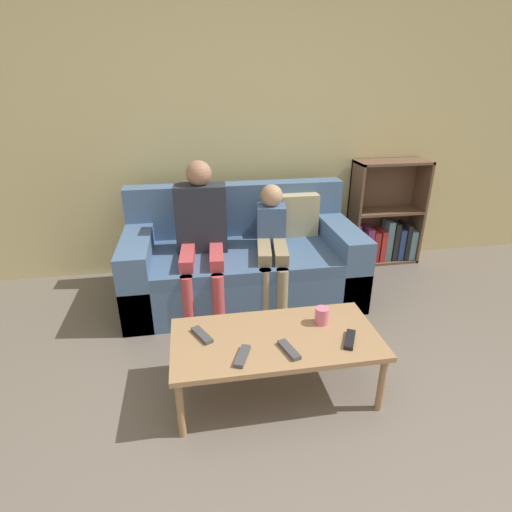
# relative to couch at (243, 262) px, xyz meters

# --- Properties ---
(ground_plane) EXTENTS (22.00, 22.00, 0.00)m
(ground_plane) POSITION_rel_couch_xyz_m (0.00, -1.91, -0.29)
(ground_plane) COLOR #70665B
(wall_back) EXTENTS (12.00, 0.06, 2.60)m
(wall_back) POSITION_rel_couch_xyz_m (0.00, 0.63, 1.01)
(wall_back) COLOR beige
(wall_back) RESTS_ON ground_plane
(couch) EXTENTS (1.85, 0.92, 0.87)m
(couch) POSITION_rel_couch_xyz_m (0.00, 0.00, 0.00)
(couch) COLOR #4C6B93
(couch) RESTS_ON ground_plane
(bookshelf) EXTENTS (0.68, 0.28, 1.00)m
(bookshelf) POSITION_rel_couch_xyz_m (1.47, 0.47, 0.07)
(bookshelf) COLOR brown
(bookshelf) RESTS_ON ground_plane
(coffee_table) EXTENTS (1.15, 0.56, 0.37)m
(coffee_table) POSITION_rel_couch_xyz_m (0.02, -1.19, 0.05)
(coffee_table) COLOR #A87F56
(coffee_table) RESTS_ON ground_plane
(person_adult) EXTENTS (0.40, 0.65, 1.14)m
(person_adult) POSITION_rel_couch_xyz_m (-0.33, -0.09, 0.36)
(person_adult) COLOR #C6474C
(person_adult) RESTS_ON ground_plane
(person_child) EXTENTS (0.31, 0.66, 0.93)m
(person_child) POSITION_rel_couch_xyz_m (0.21, -0.14, 0.25)
(person_child) COLOR #9E8966
(person_child) RESTS_ON ground_plane
(cup_near) EXTENTS (0.08, 0.08, 0.10)m
(cup_near) POSITION_rel_couch_xyz_m (0.31, -1.10, 0.13)
(cup_near) COLOR pink
(cup_near) RESTS_ON coffee_table
(tv_remote_0) EXTENTS (0.12, 0.17, 0.02)m
(tv_remote_0) POSITION_rel_couch_xyz_m (0.41, -1.30, 0.09)
(tv_remote_0) COLOR black
(tv_remote_0) RESTS_ON coffee_table
(tv_remote_1) EXTENTS (0.11, 0.18, 0.02)m
(tv_remote_1) POSITION_rel_couch_xyz_m (-0.19, -1.34, 0.09)
(tv_remote_1) COLOR #47474C
(tv_remote_1) RESTS_ON coffee_table
(tv_remote_2) EXTENTS (0.12, 0.17, 0.02)m
(tv_remote_2) POSITION_rel_couch_xyz_m (-0.38, -1.12, 0.09)
(tv_remote_2) COLOR #47474C
(tv_remote_2) RESTS_ON coffee_table
(tv_remote_3) EXTENTS (0.09, 0.18, 0.02)m
(tv_remote_3) POSITION_rel_couch_xyz_m (0.06, -1.33, 0.09)
(tv_remote_3) COLOR #47474C
(tv_remote_3) RESTS_ON coffee_table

